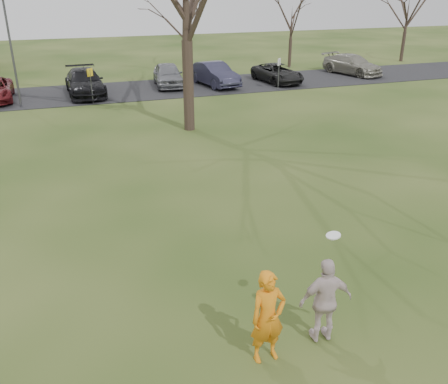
{
  "coord_description": "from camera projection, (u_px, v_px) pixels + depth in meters",
  "views": [
    {
      "loc": [
        -3.8,
        -7.05,
        6.64
      ],
      "look_at": [
        0.0,
        4.0,
        1.5
      ],
      "focal_mm": 38.41,
      "sensor_mm": 36.0,
      "label": 1
    }
  ],
  "objects": [
    {
      "name": "car_4",
      "position": [
        168.0,
        75.0,
        32.72
      ],
      "size": [
        2.31,
        4.7,
        1.54
      ],
      "primitive_type": "imported",
      "rotation": [
        0.0,
        0.0,
        -0.11
      ],
      "color": "slate",
      "rests_on": "parking_strip"
    },
    {
      "name": "catching_play",
      "position": [
        326.0,
        300.0,
        9.3
      ],
      "size": [
        1.11,
        0.56,
        2.35
      ],
      "color": "beige",
      "rests_on": "ground"
    },
    {
      "name": "sign_white",
      "position": [
        279.0,
        68.0,
        31.35
      ],
      "size": [
        0.35,
        0.35,
        2.08
      ],
      "color": "#47474C",
      "rests_on": "ground"
    },
    {
      "name": "car_7",
      "position": [
        352.0,
        65.0,
        37.01
      ],
      "size": [
        3.43,
        5.42,
        1.46
      ],
      "primitive_type": "imported",
      "rotation": [
        0.0,
        0.0,
        0.29
      ],
      "color": "gray",
      "rests_on": "parking_strip"
    },
    {
      "name": "car_5",
      "position": [
        214.0,
        74.0,
        32.91
      ],
      "size": [
        2.51,
        4.96,
        1.56
      ],
      "primitive_type": "imported",
      "rotation": [
        0.0,
        0.0,
        0.19
      ],
      "color": "#2C2B41",
      "rests_on": "parking_strip"
    },
    {
      "name": "ground",
      "position": [
        287.0,
        332.0,
        9.91
      ],
      "size": [
        120.0,
        120.0,
        0.0
      ],
      "primitive_type": "plane",
      "color": "#1E380F",
      "rests_on": "ground"
    },
    {
      "name": "car_6",
      "position": [
        277.0,
        73.0,
        34.05
      ],
      "size": [
        2.65,
        4.83,
        1.28
      ],
      "primitive_type": "imported",
      "rotation": [
        0.0,
        0.0,
        0.12
      ],
      "color": "black",
      "rests_on": "parking_strip"
    },
    {
      "name": "parking_strip",
      "position": [
        120.0,
        91.0,
        31.54
      ],
      "size": [
        62.0,
        6.5,
        0.04
      ],
      "primitive_type": "cube",
      "color": "black",
      "rests_on": "ground"
    },
    {
      "name": "sign_yellow",
      "position": [
        91.0,
        79.0,
        27.77
      ],
      "size": [
        0.35,
        0.35,
        2.08
      ],
      "color": "#47474C",
      "rests_on": "ground"
    },
    {
      "name": "lamp_post",
      "position": [
        9.0,
        35.0,
        26.0
      ],
      "size": [
        0.34,
        0.34,
        6.27
      ],
      "color": "#47474C",
      "rests_on": "ground"
    },
    {
      "name": "car_3",
      "position": [
        85.0,
        82.0,
        30.2
      ],
      "size": [
        2.37,
        5.48,
        1.57
      ],
      "primitive_type": "imported",
      "rotation": [
        0.0,
        0.0,
        0.03
      ],
      "color": "black",
      "rests_on": "parking_strip"
    },
    {
      "name": "small_tree_row",
      "position": [
        166.0,
        22.0,
        35.67
      ],
      "size": [
        55.0,
        5.9,
        8.5
      ],
      "color": "#352821",
      "rests_on": "ground"
    },
    {
      "name": "player_defender",
      "position": [
        268.0,
        317.0,
        8.86
      ],
      "size": [
        0.72,
        0.49,
        1.91
      ],
      "primitive_type": "imported",
      "rotation": [
        0.0,
        0.0,
        0.05
      ],
      "color": "orange",
      "rests_on": "ground"
    }
  ]
}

